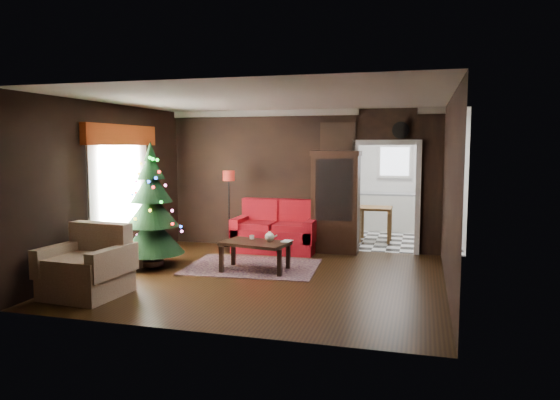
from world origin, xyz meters
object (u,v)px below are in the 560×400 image
(loveseat, at_px, (276,226))
(armchair, at_px, (86,263))
(teapot, at_px, (270,237))
(wall_clock, at_px, (401,130))
(kitchen_table, at_px, (375,224))
(christmas_tree, at_px, (152,206))
(floor_lamp, at_px, (229,209))
(coffee_table, at_px, (255,256))
(curio_cabinet, at_px, (336,204))

(loveseat, height_order, armchair, loveseat)
(loveseat, distance_m, teapot, 1.63)
(wall_clock, height_order, kitchen_table, wall_clock)
(teapot, xyz_separation_m, wall_clock, (2.01, 2.00, 1.80))
(loveseat, xyz_separation_m, christmas_tree, (-1.71, -1.81, 0.55))
(floor_lamp, height_order, coffee_table, floor_lamp)
(christmas_tree, relative_size, armchair, 2.02)
(kitchen_table, bearing_deg, christmas_tree, -135.39)
(coffee_table, bearing_deg, curio_cabinet, 61.21)
(christmas_tree, relative_size, teapot, 11.57)
(floor_lamp, relative_size, teapot, 8.47)
(christmas_tree, bearing_deg, floor_lamp, 66.45)
(coffee_table, height_order, kitchen_table, kitchen_table)
(loveseat, relative_size, kitchen_table, 2.27)
(coffee_table, relative_size, wall_clock, 3.36)
(christmas_tree, height_order, coffee_table, christmas_tree)
(loveseat, bearing_deg, armchair, -115.09)
(christmas_tree, xyz_separation_m, wall_clock, (4.06, 2.21, 1.33))
(loveseat, height_order, floor_lamp, floor_lamp)
(loveseat, bearing_deg, curio_cabinet, 10.83)
(floor_lamp, distance_m, kitchen_table, 3.29)
(kitchen_table, bearing_deg, curio_cabinet, -114.44)
(armchair, height_order, kitchen_table, armchair)
(coffee_table, height_order, teapot, teapot)
(armchair, height_order, wall_clock, wall_clock)
(curio_cabinet, bearing_deg, christmas_tree, -144.62)
(coffee_table, relative_size, teapot, 5.97)
(coffee_table, distance_m, wall_clock, 3.71)
(loveseat, distance_m, curio_cabinet, 1.25)
(teapot, relative_size, kitchen_table, 0.24)
(wall_clock, bearing_deg, coffee_table, -137.27)
(kitchen_table, bearing_deg, floor_lamp, -147.80)
(loveseat, bearing_deg, kitchen_table, 42.51)
(loveseat, height_order, coffee_table, loveseat)
(coffee_table, bearing_deg, wall_clock, 42.73)
(loveseat, bearing_deg, christmas_tree, -133.33)
(loveseat, bearing_deg, floor_lamp, -174.94)
(armchair, distance_m, teapot, 2.91)
(loveseat, relative_size, armchair, 1.65)
(loveseat, bearing_deg, coffee_table, -86.09)
(curio_cabinet, distance_m, kitchen_table, 1.67)
(teapot, bearing_deg, floor_lamp, 130.63)
(curio_cabinet, bearing_deg, coffee_table, -118.79)
(curio_cabinet, bearing_deg, armchair, -126.45)
(curio_cabinet, xyz_separation_m, wall_clock, (1.20, 0.18, 1.43))
(teapot, bearing_deg, wall_clock, 44.82)
(armchair, bearing_deg, kitchen_table, 61.12)
(curio_cabinet, height_order, christmas_tree, christmas_tree)
(coffee_table, relative_size, kitchen_table, 1.43)
(armchair, xyz_separation_m, coffee_table, (1.82, 1.99, -0.21))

